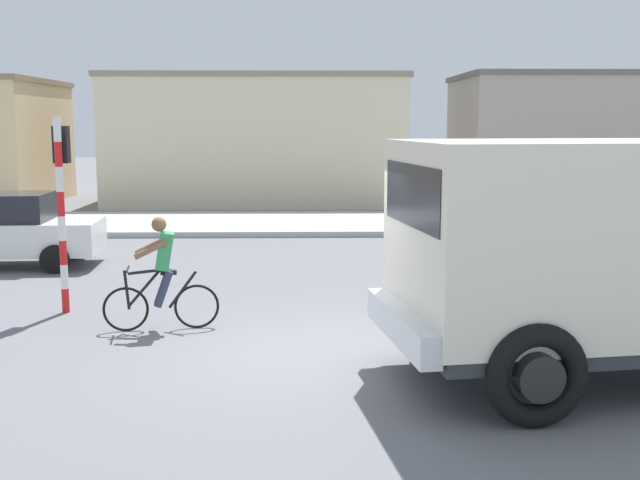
{
  "coord_description": "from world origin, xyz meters",
  "views": [
    {
      "loc": [
        0.02,
        -10.15,
        3.11
      ],
      "look_at": [
        0.3,
        2.5,
        1.2
      ],
      "focal_mm": 43.9,
      "sensor_mm": 36.0,
      "label": 1
    }
  ],
  "objects": [
    {
      "name": "ground_plane",
      "position": [
        0.0,
        0.0,
        0.0
      ],
      "size": [
        120.0,
        120.0,
        0.0
      ],
      "primitive_type": "plane",
      "color": "slate"
    },
    {
      "name": "sidewalk_far",
      "position": [
        0.0,
        13.37,
        0.08
      ],
      "size": [
        80.0,
        5.0,
        0.16
      ],
      "primitive_type": "cube",
      "color": "#ADADA8",
      "rests_on": "ground"
    },
    {
      "name": "truck_foreground",
      "position": [
        3.79,
        -1.03,
        1.67
      ],
      "size": [
        5.71,
        3.39,
        2.9
      ],
      "color": "silver",
      "rests_on": "ground"
    },
    {
      "name": "cyclist",
      "position": [
        -2.11,
        1.4,
        0.86
      ],
      "size": [
        1.72,
        0.54,
        1.72
      ],
      "color": "black",
      "rests_on": "ground"
    },
    {
      "name": "traffic_light_pole",
      "position": [
        -3.9,
        2.61,
        2.07
      ],
      "size": [
        0.24,
        0.43,
        3.2
      ],
      "color": "red",
      "rests_on": "ground"
    },
    {
      "name": "car_white_mid",
      "position": [
        -6.46,
        6.7,
        0.82
      ],
      "size": [
        4.09,
        2.06,
        1.6
      ],
      "color": "white",
      "rests_on": "ground"
    },
    {
      "name": "building_mid_block",
      "position": [
        -1.73,
        20.46,
        2.44
      ],
      "size": [
        11.24,
        5.98,
        4.88
      ],
      "color": "beige",
      "rests_on": "ground"
    },
    {
      "name": "building_corner_right",
      "position": [
        10.96,
        20.91,
        2.49
      ],
      "size": [
        9.54,
        6.28,
        4.96
      ],
      "color": "#9E9389",
      "rests_on": "ground"
    }
  ]
}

